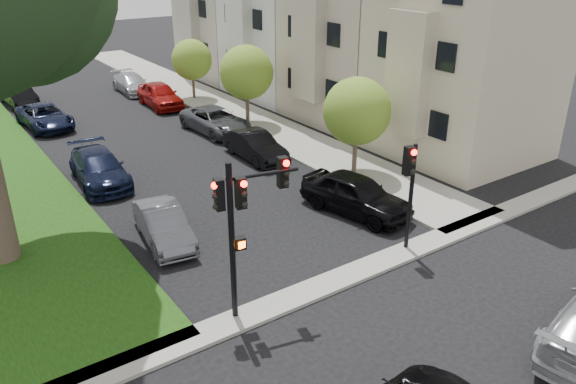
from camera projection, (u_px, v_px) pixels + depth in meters
ground at (385, 311)px, 16.53m from camera, size 140.00×140.00×0.00m
sidewalk_right at (210, 101)px, 38.00m from camera, size 3.50×44.00×0.12m
sidewalk_cross at (341, 278)px, 18.00m from camera, size 60.00×1.00×0.12m
house_a at (470, 12)px, 26.18m from camera, size 7.70×7.55×15.97m
small_tree_a at (357, 111)px, 24.91m from camera, size 3.05×3.05×4.57m
small_tree_b at (246, 73)px, 32.02m from camera, size 3.11×3.11×4.66m
small_tree_c at (192, 60)px, 37.52m from camera, size 2.70×2.70×4.06m
traffic_signal_main at (243, 211)px, 15.06m from camera, size 2.36×0.67×4.82m
traffic_signal_secondary at (410, 179)px, 18.60m from camera, size 0.53×0.43×3.93m
car_parked_0 at (356, 194)px, 22.19m from camera, size 2.83×5.01×1.61m
car_parked_1 at (255, 146)px, 27.75m from camera, size 1.48×4.19×1.38m
car_parked_2 at (216, 120)px, 31.68m from camera, size 2.65×5.13×1.38m
car_parked_3 at (160, 95)px, 36.57m from camera, size 2.07×4.73×1.59m
car_parked_4 at (132, 83)px, 40.09m from camera, size 1.97×4.61×1.32m
car_parked_5 at (164, 225)px, 20.08m from camera, size 1.94×4.16×1.32m
car_parked_6 at (99, 168)px, 24.98m from camera, size 2.37×5.04×1.42m
car_parked_8 at (45, 116)px, 32.48m from camera, size 2.58×5.00×1.35m
car_parked_9 at (18, 94)px, 36.90m from camera, size 1.81×4.59×1.49m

